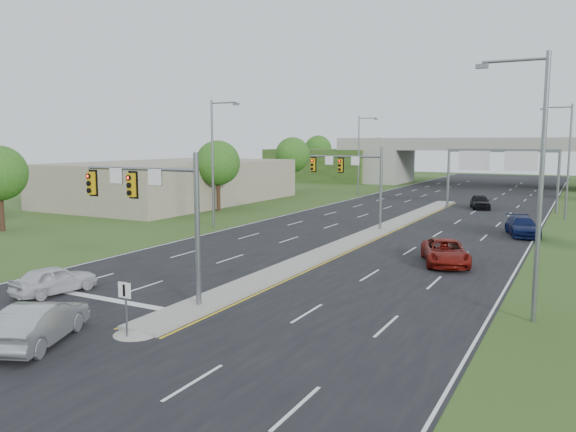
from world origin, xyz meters
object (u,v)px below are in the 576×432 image
(keep_right_sign, at_px, (125,300))
(car_silver, at_px, (40,323))
(car_white, at_px, (54,279))
(signal_mast_far, at_px, (355,174))
(overpass, at_px, (487,165))
(car_far_b, at_px, (522,226))
(car_far_a, at_px, (445,252))
(sign_gantry, at_px, (500,162))
(signal_mast_near, at_px, (156,202))
(car_far_c, at_px, (480,202))

(keep_right_sign, relative_size, car_silver, 0.46)
(keep_right_sign, xyz_separation_m, car_white, (-7.71, 3.09, -0.79))
(signal_mast_far, bearing_deg, car_white, -101.68)
(keep_right_sign, height_order, overpass, overpass)
(overpass, distance_m, car_far_b, 53.28)
(car_silver, bearing_deg, car_far_b, -134.28)
(keep_right_sign, distance_m, car_far_b, 34.20)
(keep_right_sign, bearing_deg, car_far_a, 67.71)
(keep_right_sign, distance_m, sign_gantry, 50.04)
(signal_mast_far, bearing_deg, car_far_a, -46.38)
(sign_gantry, bearing_deg, car_silver, -100.05)
(sign_gantry, distance_m, car_white, 48.75)
(keep_right_sign, bearing_deg, car_white, 158.19)
(overpass, bearing_deg, signal_mast_near, -91.62)
(signal_mast_near, relative_size, sign_gantry, 0.60)
(keep_right_sign, height_order, car_far_c, keep_right_sign)
(car_silver, relative_size, car_far_b, 0.94)
(overpass, bearing_deg, car_far_b, -78.25)
(car_white, height_order, car_far_c, car_far_c)
(sign_gantry, distance_m, car_far_b, 18.07)
(car_far_c, bearing_deg, car_silver, -113.74)
(signal_mast_far, height_order, keep_right_sign, signal_mast_far)
(car_white, relative_size, car_far_b, 0.81)
(keep_right_sign, xyz_separation_m, car_far_b, (10.83, 32.43, -0.75))
(car_silver, bearing_deg, car_far_a, -139.21)
(car_silver, bearing_deg, overpass, -114.79)
(car_white, bearing_deg, sign_gantry, -98.19)
(sign_gantry, bearing_deg, signal_mast_near, -101.25)
(overpass, bearing_deg, sign_gantry, -79.21)
(signal_mast_near, bearing_deg, sign_gantry, 78.75)
(car_far_a, xyz_separation_m, car_far_b, (3.07, 13.50, -0.01))
(car_far_a, relative_size, car_far_b, 1.06)
(signal_mast_near, bearing_deg, car_far_b, 64.92)
(signal_mast_near, height_order, signal_mast_far, same)
(keep_right_sign, xyz_separation_m, car_far_a, (7.76, 18.93, -0.74))
(overpass, distance_m, car_white, 81.85)
(overpass, distance_m, car_far_a, 66.11)
(signal_mast_near, distance_m, car_far_b, 31.15)
(overpass, bearing_deg, car_far_c, -82.20)
(keep_right_sign, distance_m, car_far_a, 20.48)
(car_far_b, distance_m, car_far_c, 18.44)
(overpass, distance_m, car_far_c, 35.11)
(car_silver, distance_m, car_far_a, 23.20)
(keep_right_sign, relative_size, car_far_a, 0.41)
(car_far_c, bearing_deg, keep_right_sign, -111.30)
(keep_right_sign, relative_size, sign_gantry, 0.19)
(sign_gantry, relative_size, car_silver, 2.40)
(signal_mast_near, height_order, keep_right_sign, signal_mast_near)
(car_white, distance_m, car_far_a, 22.15)
(car_far_a, distance_m, car_far_b, 13.85)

